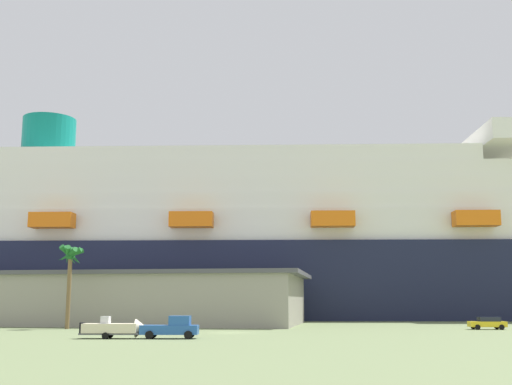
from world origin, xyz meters
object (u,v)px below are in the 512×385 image
Objects in this scene: parked_car_yellow_taxi at (488,323)px; cruise_ship at (213,250)px; pickup_truck at (172,328)px; parked_car_silver_sedan at (102,320)px; palm_tree at (70,261)px; small_boat_on_trailer at (118,329)px.

cruise_ship is at bearing 132.97° from parked_car_yellow_taxi.
pickup_truck is (6.97, -69.61, -13.11)m from cruise_ship.
cruise_ship reaches higher than parked_car_silver_sedan.
small_boat_on_trailer is at bearing -57.44° from palm_tree.
palm_tree is (-18.49, 20.21, 7.85)m from pickup_truck.
cruise_ship is 39.99m from parked_car_silver_sedan.
pickup_truck is at bearing -47.54° from palm_tree.
small_boat_on_trailer is at bearing -150.16° from parked_car_yellow_taxi.
pickup_truck is 38.25m from parked_car_silver_sedan.
cruise_ship reaches higher than pickup_truck.
cruise_ship is 71.18m from pickup_truck.
small_boat_on_trailer is 1.68× the size of parked_car_silver_sedan.
parked_car_yellow_taxi is 55.29m from parked_car_silver_sedan.
palm_tree is at bearing -91.12° from parked_car_silver_sedan.
small_boat_on_trailer is at bearing -175.79° from pickup_truck.
pickup_truck is 5.35m from small_boat_on_trailer.
cruise_ship is 64.57m from parked_car_yellow_taxi.
palm_tree reaches higher than pickup_truck.
small_boat_on_trailer is 1.59× the size of parked_car_yellow_taxi.
palm_tree reaches higher than small_boat_on_trailer.
small_boat_on_trailer is 0.67× the size of palm_tree.
parked_car_silver_sedan is (-12.89, 34.02, -0.13)m from small_boat_on_trailer.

